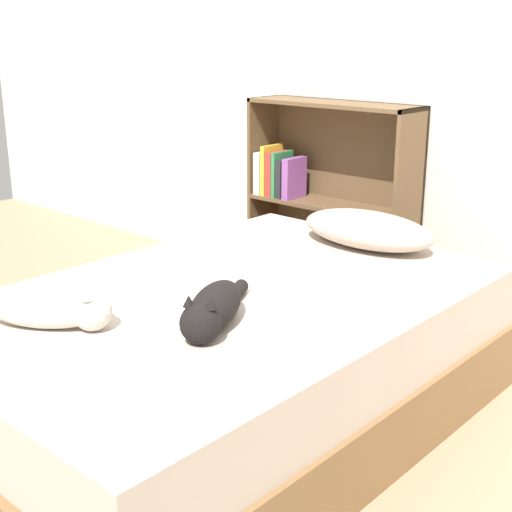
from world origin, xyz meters
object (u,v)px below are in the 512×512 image
at_px(cat_light, 52,310).
at_px(cat_dark, 213,309).
at_px(bed, 228,359).
at_px(pillow, 367,229).
at_px(bookshelf, 328,199).

distance_m(cat_light, cat_dark, 0.50).
height_order(bed, pillow, pillow).
relative_size(bed, bookshelf, 1.90).
xyz_separation_m(bed, pillow, (0.04, 0.81, 0.33)).
distance_m(pillow, cat_light, 1.41).
bearing_deg(bed, cat_dark, -53.65).
xyz_separation_m(cat_light, cat_dark, (0.37, 0.33, 0.00)).
relative_size(cat_light, cat_dark, 1.02).
bearing_deg(bookshelf, bed, -67.75).
distance_m(pillow, bookshelf, 0.76).
bearing_deg(cat_dark, bookshelf, 177.29).
bearing_deg(pillow, cat_light, -99.18).
bearing_deg(cat_dark, cat_light, -75.74).
distance_m(bed, cat_dark, 0.45).
relative_size(pillow, cat_dark, 1.30).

